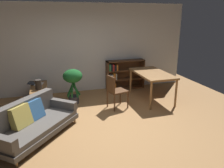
# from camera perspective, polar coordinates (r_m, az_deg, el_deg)

# --- Properties ---
(ground_plane) EXTENTS (8.16, 8.16, 0.00)m
(ground_plane) POSITION_cam_1_polar(r_m,az_deg,el_deg) (4.92, -1.75, -11.20)
(ground_plane) COLOR #9E7042
(back_wall_panel) EXTENTS (6.80, 0.10, 2.70)m
(back_wall_panel) POSITION_cam_1_polar(r_m,az_deg,el_deg) (7.05, -7.70, 8.92)
(back_wall_panel) COLOR silver
(back_wall_panel) RESTS_ON ground_plane
(fabric_couch) EXTENTS (1.84, 1.95, 0.71)m
(fabric_couch) POSITION_cam_1_polar(r_m,az_deg,el_deg) (4.78, -19.96, -8.93)
(fabric_couch) COLOR olive
(fabric_couch) RESTS_ON ground_plane
(media_console) EXTENTS (0.43, 1.21, 0.52)m
(media_console) POSITION_cam_1_polar(r_m,az_deg,el_deg) (6.33, -17.91, -2.96)
(media_console) COLOR brown
(media_console) RESTS_ON ground_plane
(open_laptop) EXTENTS (0.45, 0.37, 0.06)m
(open_laptop) POSITION_cam_1_polar(r_m,az_deg,el_deg) (6.49, -18.70, 0.08)
(open_laptop) COLOR silver
(open_laptop) RESTS_ON media_console
(desk_speaker) EXTENTS (0.16, 0.16, 0.25)m
(desk_speaker) POSITION_cam_1_polar(r_m,az_deg,el_deg) (6.02, -18.22, -0.12)
(desk_speaker) COLOR #2D2823
(desk_speaker) RESTS_ON media_console
(potted_floor_plant) EXTENTS (0.52, 0.52, 0.96)m
(potted_floor_plant) POSITION_cam_1_polar(r_m,az_deg,el_deg) (6.11, -9.95, 0.98)
(potted_floor_plant) COLOR #333338
(potted_floor_plant) RESTS_ON ground_plane
(dining_table) EXTENTS (0.83, 1.50, 0.79)m
(dining_table) POSITION_cam_1_polar(r_m,az_deg,el_deg) (6.42, 10.15, 2.22)
(dining_table) COLOR olive
(dining_table) RESTS_ON ground_plane
(dining_chair_near) EXTENTS (0.54, 0.49, 0.88)m
(dining_chair_near) POSITION_cam_1_polar(r_m,az_deg,el_deg) (5.75, 0.83, -1.56)
(dining_chair_near) COLOR #56351E
(dining_chair_near) RESTS_ON ground_plane
(bookshelf) EXTENTS (1.27, 0.29, 0.95)m
(bookshelf) POSITION_cam_1_polar(r_m,az_deg,el_deg) (7.37, 2.62, 2.48)
(bookshelf) COLOR #56351E
(bookshelf) RESTS_ON ground_plane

